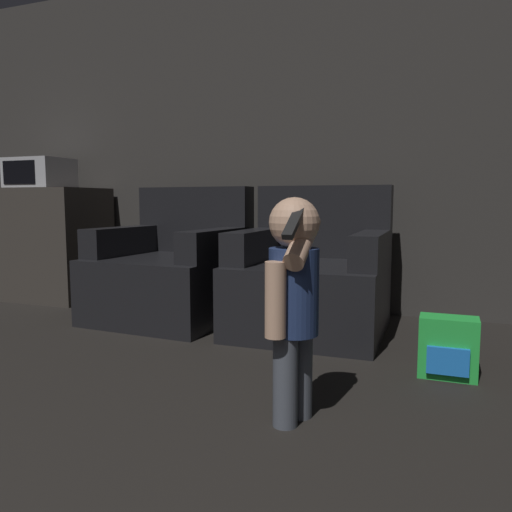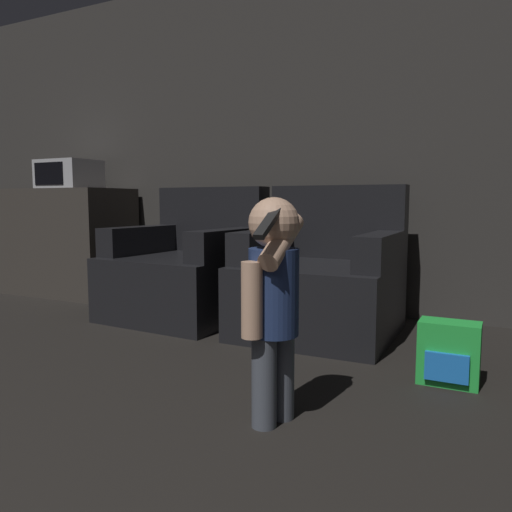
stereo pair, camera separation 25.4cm
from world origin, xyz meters
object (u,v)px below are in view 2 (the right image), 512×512
person_toddler (273,292)px  armchair_right (322,282)px  microwave (69,175)px  armchair_left (188,272)px  toy_backpack (449,354)px

person_toddler → armchair_right: bearing=-151.8°
person_toddler → microwave: size_ratio=1.77×
person_toddler → microwave: (-2.71, 1.61, 0.56)m
microwave → person_toddler: bearing=-30.7°
armchair_left → microwave: microwave is taller
toy_backpack → microwave: microwave is taller
armchair_left → armchair_right: bearing=3.2°
armchair_left → person_toddler: armchair_left is taller
armchair_left → toy_backpack: bearing=-15.5°
toy_backpack → armchair_right: bearing=142.9°
toy_backpack → microwave: 3.50m
person_toddler → toy_backpack: size_ratio=2.92×
armchair_right → microwave: microwave is taller
armchair_right → toy_backpack: armchair_right is taller
armchair_right → person_toddler: (0.27, -1.34, 0.18)m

